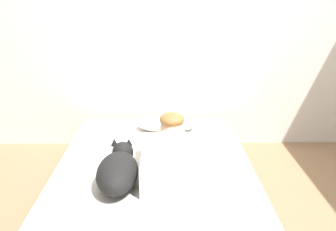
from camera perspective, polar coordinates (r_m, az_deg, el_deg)
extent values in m
cube|color=silver|center=(3.60, 2.04, 14.75)|extent=(4.11, 0.10, 2.50)
cube|color=#4C4742|center=(2.87, -1.97, -11.47)|extent=(1.43, 1.91, 0.12)
cube|color=silver|center=(2.79, -2.00, -8.69)|extent=(1.38, 1.85, 0.19)
ellipsoid|color=white|center=(3.31, -0.20, -1.27)|extent=(0.52, 0.32, 0.11)
cube|color=silver|center=(2.51, 0.86, -7.21)|extent=(0.42, 0.64, 0.18)
ellipsoid|color=#D8AD8E|center=(2.81, 0.67, -3.80)|extent=(0.32, 0.20, 0.16)
sphere|color=#D8AD8E|center=(2.94, 0.60, -1.89)|extent=(0.19, 0.19, 0.19)
ellipsoid|color=olive|center=(2.92, 0.61, -0.60)|extent=(0.20, 0.20, 0.10)
cylinder|color=#D8AD8E|center=(2.95, -1.34, -3.30)|extent=(0.23, 0.07, 0.14)
cylinder|color=#D8AD8E|center=(2.96, 2.55, -3.28)|extent=(0.23, 0.07, 0.14)
ellipsoid|color=black|center=(2.38, -7.75, -8.66)|extent=(0.26, 0.48, 0.20)
sphere|color=black|center=(2.60, -6.95, -5.64)|extent=(0.15, 0.15, 0.15)
cone|color=black|center=(2.60, -8.22, -4.04)|extent=(0.05, 0.05, 0.05)
cone|color=black|center=(2.59, -6.02, -4.05)|extent=(0.05, 0.05, 0.05)
cylinder|color=teal|center=(2.99, 1.40, -3.85)|extent=(0.09, 0.09, 0.07)
torus|color=teal|center=(3.00, 2.49, -3.84)|extent=(0.05, 0.01, 0.05)
cube|color=black|center=(2.72, 2.12, -7.03)|extent=(0.07, 0.14, 0.01)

